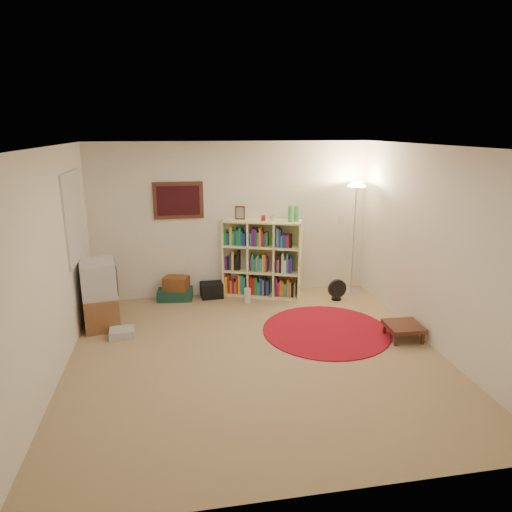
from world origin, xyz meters
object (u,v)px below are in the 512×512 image
Objects in this scene: bookshelf at (261,260)px; floor_fan at (337,290)px; tv_stand at (100,295)px; suitcase at (175,294)px; side_table at (404,327)px; floor_lamp at (356,202)px.

bookshelf is 1.33m from floor_fan.
bookshelf is at bearing 7.83° from tv_stand.
suitcase is 3.57m from side_table.
side_table is (0.38, -1.51, -0.00)m from floor_fan.
floor_lamp reaches higher than suitcase.
suitcase is at bearing -161.81° from bookshelf.
bookshelf is 1.61× the size of tv_stand.
suitcase is at bearing 176.11° from floor_lamp.
tv_stand is (-3.60, -0.37, 0.28)m from floor_fan.
bookshelf is at bearing 4.22° from suitcase.
suitcase is at bearing 145.99° from side_table.
floor_fan is at bearing 104.13° from side_table.
side_table is at bearing -31.20° from bookshelf.
floor_lamp is at bearing 32.28° from floor_fan.
suitcase is 1.26× the size of side_table.
floor_fan is at bearing -4.76° from tv_stand.
floor_fan is 3.63m from tv_stand.
floor_fan reaches higher than side_table.
floor_lamp reaches higher than bookshelf.
floor_fan is 0.74× the size of side_table.
floor_fan is 2.63m from suitcase.
floor_fan is 0.59× the size of suitcase.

